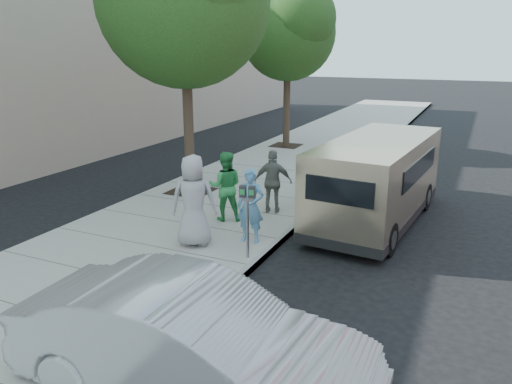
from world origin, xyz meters
TOP-DOWN VIEW (x-y plane):
  - ground at (0.00, 0.00)m, footprint 120.00×120.00m
  - sidewalk at (-1.00, 0.00)m, footprint 5.00×60.00m
  - curb_face at (1.44, 0.00)m, footprint 0.12×60.00m
  - tree_far at (-2.25, 10.00)m, footprint 3.92×3.80m
  - parking_meter at (1.25, -1.18)m, footprint 0.32×0.17m
  - van at (3.05, 2.40)m, footprint 2.35×5.78m
  - sedan at (2.35, -5.04)m, footprint 4.63×1.71m
  - person_officer at (0.94, -0.38)m, footprint 0.64×0.47m
  - person_green_shirt at (-0.21, 0.65)m, footprint 1.01×0.92m
  - person_gray_shirt at (-0.06, -1.04)m, footprint 1.12×0.95m
  - person_striped_polo at (0.61, 1.63)m, footprint 1.02×0.64m

SIDE VIEW (x-z plane):
  - ground at x=0.00m, z-range 0.00..0.00m
  - sidewalk at x=-1.00m, z-range 0.00..0.15m
  - curb_face at x=1.44m, z-range -0.01..0.15m
  - sedan at x=2.35m, z-range 0.00..1.51m
  - person_striped_polo at x=0.61m, z-range 0.15..1.76m
  - person_officer at x=0.94m, z-range 0.15..1.76m
  - person_green_shirt at x=-0.21m, z-range 0.15..1.83m
  - van at x=3.05m, z-range 0.06..2.16m
  - person_gray_shirt at x=-0.06m, z-range 0.15..2.10m
  - parking_meter at x=1.25m, z-range 0.48..1.97m
  - tree_far at x=-2.25m, z-range 1.64..8.13m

